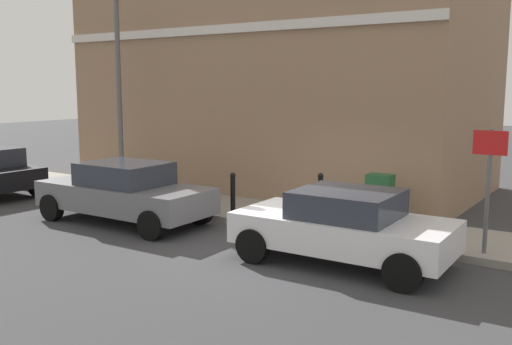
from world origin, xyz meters
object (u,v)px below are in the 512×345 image
object	(u,v)px
car_grey	(124,192)
utility_cabinet	(379,202)
car_white	(344,226)
street_sign	(489,172)
bollard_far_kerb	(233,193)
bollard_near_cabinet	(320,193)
lamppost	(119,82)

from	to	relation	value
car_grey	utility_cabinet	bearing A→B (deg)	-156.05
car_white	street_sign	xyz separation A→B (m)	(1.58, -2.09, 0.95)
street_sign	utility_cabinet	bearing A→B (deg)	69.51
bollard_far_kerb	street_sign	distance (m)	5.75
car_white	car_grey	distance (m)	5.66
bollard_near_cabinet	street_sign	size ratio (longest dim) A/B	0.45
car_white	bollard_far_kerb	xyz separation A→B (m)	(1.49, 3.58, -0.00)
utility_cabinet	lamppost	world-z (taller)	lamppost
street_sign	lamppost	size ratio (longest dim) A/B	0.40
car_grey	bollard_near_cabinet	bearing A→B (deg)	-147.02
car_grey	lamppost	xyz separation A→B (m)	(2.28, 2.52, 2.57)
bollard_far_kerb	car_white	bearing A→B (deg)	-112.55
bollard_far_kerb	lamppost	distance (m)	5.35
car_grey	bollard_near_cabinet	size ratio (longest dim) A/B	4.20
car_white	lamppost	world-z (taller)	lamppost
street_sign	lamppost	distance (m)	10.43
lamppost	bollard_near_cabinet	bearing A→B (deg)	-87.44
bollard_far_kerb	utility_cabinet	bearing A→B (deg)	-72.95
car_white	utility_cabinet	distance (m)	2.50
bollard_far_kerb	lamppost	world-z (taller)	lamppost
utility_cabinet	street_sign	bearing A→B (deg)	-110.49
car_white	utility_cabinet	size ratio (longest dim) A/B	3.43
car_grey	bollard_near_cabinet	distance (m)	4.61
car_grey	street_sign	world-z (taller)	street_sign
utility_cabinet	bollard_far_kerb	world-z (taller)	utility_cabinet
car_grey	lamppost	size ratio (longest dim) A/B	0.76
street_sign	bollard_near_cabinet	bearing A→B (deg)	75.66
car_grey	utility_cabinet	world-z (taller)	car_grey
utility_cabinet	car_grey	bearing A→B (deg)	114.79
car_white	bollard_near_cabinet	world-z (taller)	car_white
utility_cabinet	bollard_near_cabinet	xyz separation A→B (m)	(0.10, 1.51, 0.02)
bollard_near_cabinet	street_sign	bearing A→B (deg)	-104.34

